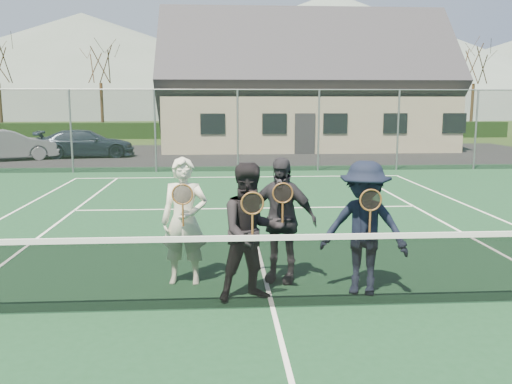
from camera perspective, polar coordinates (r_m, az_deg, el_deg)
ground at (r=26.58m, az=-2.37°, el=3.96°), size 220.00×220.00×0.00m
court_surface at (r=6.97m, az=1.76°, el=-12.18°), size 30.00×30.00×0.02m
tarmac_carpark at (r=26.78m, az=-10.98°, el=3.84°), size 40.00×12.00×0.01m
hedge_row at (r=38.50m, az=-2.82°, el=6.51°), size 40.00×1.20×1.10m
hill_west at (r=104.53m, az=-17.66°, el=12.63°), size 110.00×110.00×18.00m
hill_centre at (r=103.86m, az=7.97°, el=14.11°), size 120.00×120.00×22.00m
car_b at (r=26.25m, az=-24.65°, el=4.50°), size 4.31×2.99×1.35m
car_c at (r=26.47m, az=-17.45°, el=4.89°), size 4.60×2.40×1.27m
court_markings at (r=6.96m, az=1.76°, el=-12.06°), size 11.03×23.83×0.01m
tennis_net at (r=6.79m, az=1.78°, el=-8.03°), size 11.68×0.08×1.10m
perimeter_fence at (r=19.98m, az=-1.94°, el=6.50°), size 30.07×0.07×3.02m
clubhouse at (r=30.82m, az=5.01°, el=12.12°), size 15.60×8.20×7.70m
tree_b at (r=40.45m, az=-16.15°, el=13.73°), size 3.20×3.20×7.77m
tree_c at (r=39.66m, az=0.07°, el=14.19°), size 3.20×3.20×7.77m
tree_d at (r=41.54m, az=14.39°, el=13.69°), size 3.20×3.20×7.77m
tree_e at (r=43.74m, az=22.08°, el=13.07°), size 3.20×3.20×7.77m
player_a at (r=7.69m, az=-7.54°, el=-3.06°), size 0.69×0.53×1.80m
player_b at (r=7.00m, az=-0.51°, el=-4.24°), size 1.02×0.89×1.80m
player_c at (r=7.74m, az=2.58°, el=-2.91°), size 1.14×0.81×1.80m
player_d at (r=7.36m, az=11.30°, el=-3.75°), size 1.33×1.06×1.80m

